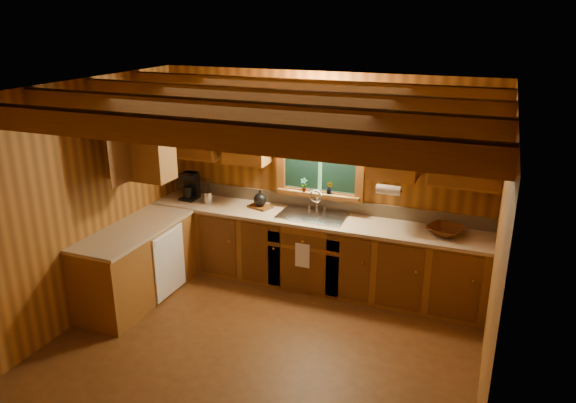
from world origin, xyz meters
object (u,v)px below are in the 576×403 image
Objects in this scene: sink at (312,220)px; wicker_basket at (445,231)px; coffee_maker at (190,186)px; cutting_board at (260,207)px.

sink reaches higher than wicker_basket.
coffee_maker is 1.02m from cutting_board.
wicker_basket is at bearing 15.53° from cutting_board.
sink is 2.93× the size of cutting_board.
cutting_board is 2.29m from wicker_basket.
sink is 1.74m from coffee_maker.
wicker_basket is at bearing -0.02° from sink.
cutting_board is (-0.72, 0.05, 0.06)m from sink.
coffee_maker is at bearing 179.31° from wicker_basket.
wicker_basket is at bearing -1.00° from coffee_maker.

